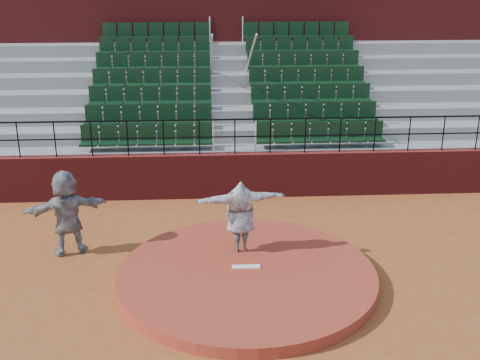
# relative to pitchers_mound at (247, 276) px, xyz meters

# --- Properties ---
(ground) EXTENTS (90.00, 90.00, 0.00)m
(ground) POSITION_rel_pitchers_mound_xyz_m (0.00, 0.00, -0.12)
(ground) COLOR #984D22
(ground) RESTS_ON ground
(pitchers_mound) EXTENTS (5.50, 5.50, 0.25)m
(pitchers_mound) POSITION_rel_pitchers_mound_xyz_m (0.00, 0.00, 0.00)
(pitchers_mound) COLOR #A13724
(pitchers_mound) RESTS_ON ground
(pitching_rubber) EXTENTS (0.60, 0.15, 0.03)m
(pitching_rubber) POSITION_rel_pitchers_mound_xyz_m (0.00, 0.15, 0.14)
(pitching_rubber) COLOR white
(pitching_rubber) RESTS_ON pitchers_mound
(boundary_wall) EXTENTS (24.00, 0.30, 1.30)m
(boundary_wall) POSITION_rel_pitchers_mound_xyz_m (0.00, 5.00, 0.53)
(boundary_wall) COLOR maroon
(boundary_wall) RESTS_ON ground
(wall_railing) EXTENTS (24.04, 0.05, 1.03)m
(wall_railing) POSITION_rel_pitchers_mound_xyz_m (0.00, 5.00, 1.90)
(wall_railing) COLOR black
(wall_railing) RESTS_ON boundary_wall
(seating_deck) EXTENTS (24.00, 5.97, 4.63)m
(seating_deck) POSITION_rel_pitchers_mound_xyz_m (0.00, 8.64, 1.33)
(seating_deck) COLOR gray
(seating_deck) RESTS_ON ground
(press_box_facade) EXTENTS (24.00, 3.00, 7.10)m
(press_box_facade) POSITION_rel_pitchers_mound_xyz_m (0.00, 12.60, 3.43)
(press_box_facade) COLOR maroon
(press_box_facade) RESTS_ON ground
(pitcher) EXTENTS (2.09, 0.83, 1.66)m
(pitcher) POSITION_rel_pitchers_mound_xyz_m (-0.08, 1.01, 0.95)
(pitcher) COLOR black
(pitcher) RESTS_ON pitchers_mound
(fielder) EXTENTS (1.97, 1.18, 2.02)m
(fielder) POSITION_rel_pitchers_mound_xyz_m (-4.03, 1.61, 0.89)
(fielder) COLOR black
(fielder) RESTS_ON ground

